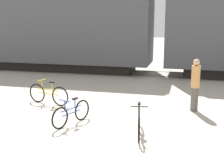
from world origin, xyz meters
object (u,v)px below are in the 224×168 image
at_px(bicycle_black, 139,121).
at_px(bicycle_yellow, 48,94).
at_px(person_in_tan, 195,85).
at_px(bicycle_blue, 71,113).
at_px(freight_train, 159,21).

bearing_deg(bicycle_black, bicycle_yellow, 149.95).
xyz_separation_m(bicycle_black, person_in_tan, (1.50, 2.63, 0.55)).
bearing_deg(bicycle_blue, person_in_tan, 32.99).
relative_size(bicycle_blue, person_in_tan, 0.85).
distance_m(freight_train, bicycle_black, 9.74).
bearing_deg(bicycle_yellow, freight_train, 65.53).
relative_size(freight_train, person_in_tan, 14.54).
xyz_separation_m(bicycle_blue, bicycle_yellow, (-1.64, 1.88, 0.03)).
relative_size(bicycle_blue, bicycle_black, 0.92).
bearing_deg(freight_train, person_in_tan, -73.81).
height_order(bicycle_yellow, person_in_tan, person_in_tan).
bearing_deg(person_in_tan, freight_train, 20.81).
bearing_deg(bicycle_blue, bicycle_yellow, 131.23).
bearing_deg(bicycle_yellow, bicycle_black, -30.05).
bearing_deg(freight_train, bicycle_yellow, -114.47).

